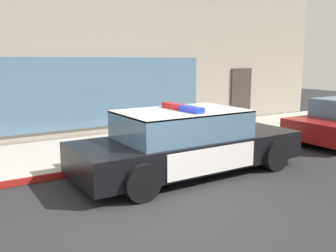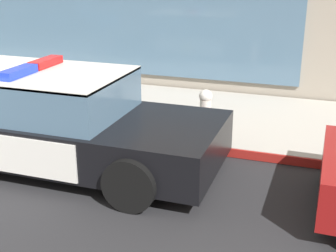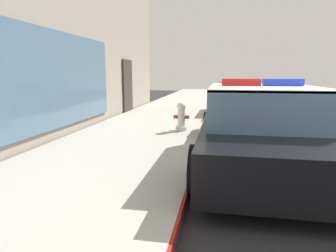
# 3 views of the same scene
# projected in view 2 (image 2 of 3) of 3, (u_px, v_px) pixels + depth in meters

# --- Properties ---
(sidewalk) EXTENTS (48.00, 3.13, 0.15)m
(sidewalk) POSITION_uv_depth(u_px,v_px,m) (46.00, 99.00, 9.76)
(sidewalk) COLOR #B2ADA3
(sidewalk) RESTS_ON ground
(police_cruiser) EXTENTS (5.06, 2.09, 1.49)m
(police_cruiser) POSITION_uv_depth(u_px,v_px,m) (46.00, 119.00, 6.68)
(police_cruiser) COLOR black
(police_cruiser) RESTS_ON ground
(fire_hydrant) EXTENTS (0.34, 0.39, 0.73)m
(fire_hydrant) POSITION_uv_depth(u_px,v_px,m) (206.00, 111.00, 7.58)
(fire_hydrant) COLOR silver
(fire_hydrant) RESTS_ON sidewalk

